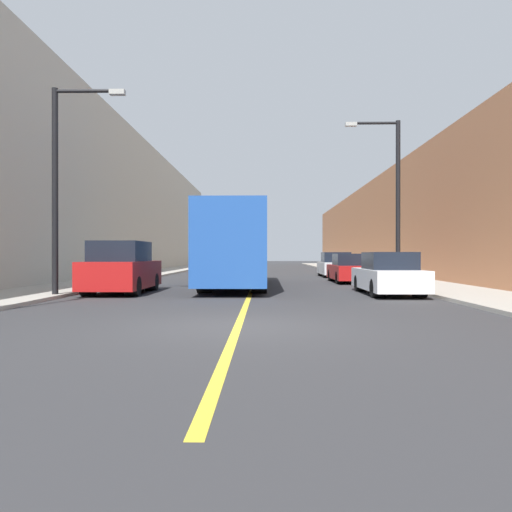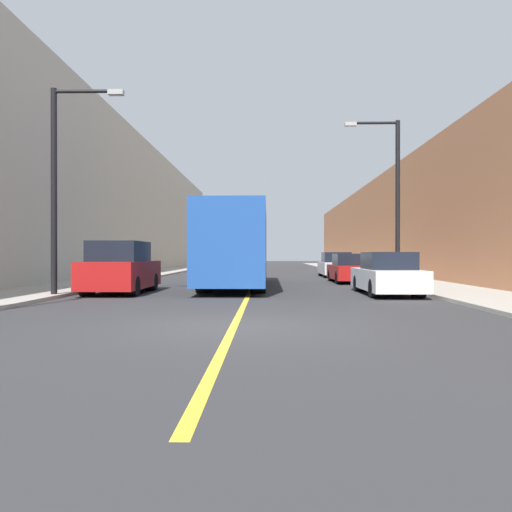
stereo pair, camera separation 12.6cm
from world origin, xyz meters
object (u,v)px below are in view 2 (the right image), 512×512
parked_suv_left (121,269)px  street_lamp_left (61,176)px  bus (237,246)px  car_right_far (336,266)px  car_right_near (387,275)px  car_right_mid (350,269)px  street_lamp_right (393,191)px

parked_suv_left → street_lamp_left: bearing=-127.7°
bus → parked_suv_left: bearing=-137.6°
bus → street_lamp_left: size_ratio=1.71×
bus → street_lamp_left: (-5.47, -5.55, 2.21)m
parked_suv_left → car_right_far: parked_suv_left is taller
car_right_near → car_right_mid: (-0.04, 7.56, -0.02)m
bus → street_lamp_left: street_lamp_left is taller
car_right_far → street_lamp_right: 10.40m
parked_suv_left → car_right_far: bearing=54.5°
parked_suv_left → car_right_near: parked_suv_left is taller
car_right_far → car_right_mid: bearing=-91.3°
car_right_near → street_lamp_right: (1.28, 4.30, 3.52)m
parked_suv_left → car_right_mid: parked_suv_left is taller
parked_suv_left → street_lamp_left: size_ratio=0.66×
street_lamp_right → street_lamp_left: bearing=-155.0°
bus → street_lamp_right: bearing=1.5°
bus → street_lamp_right: (6.82, 0.18, 2.42)m
car_right_near → car_right_far: (0.11, 14.02, 0.02)m
car_right_near → car_right_mid: size_ratio=1.01×
parked_suv_left → street_lamp_left: street_lamp_left is taller
car_right_near → street_lamp_left: street_lamp_left is taller
parked_suv_left → street_lamp_right: bearing=19.6°
car_right_mid → street_lamp_right: street_lamp_right is taller
car_right_mid → street_lamp_right: size_ratio=0.64×
car_right_near → car_right_mid: 7.56m
car_right_near → street_lamp_right: street_lamp_right is taller
car_right_near → street_lamp_left: size_ratio=0.69×
bus → street_lamp_right: street_lamp_right is taller
bus → car_right_mid: 6.59m
car_right_near → street_lamp_right: size_ratio=0.65×
car_right_near → car_right_far: size_ratio=1.05×
parked_suv_left → car_right_near: (9.57, -0.43, -0.20)m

